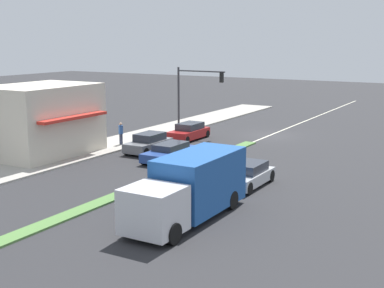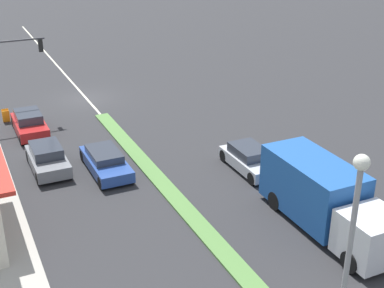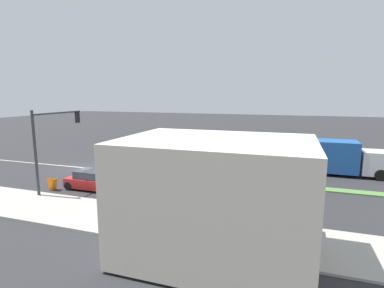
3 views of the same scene
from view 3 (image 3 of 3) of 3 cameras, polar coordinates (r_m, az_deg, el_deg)
The scene contains 12 objects.
ground_plane at distance 23.31m, azimuth 17.14°, elevation -7.72°, with size 160.00×160.00×0.00m, color #2B2B2D.
sidewalk_right at distance 14.89m, azimuth 18.07°, elevation -17.58°, with size 4.00×73.00×0.12m, color #A8A399.
lane_marking_center at distance 29.66m, azimuth -20.26°, elevation -4.22°, with size 0.16×60.00×0.01m, color beige.
building_corner_store at distance 12.49m, azimuth 4.60°, elevation -10.05°, with size 6.13×7.55×4.85m.
traffic_signal_main at distance 22.75m, azimuth -25.29°, elevation 1.44°, with size 4.59×0.34×5.60m.
pedestrian at distance 17.36m, azimuth -10.97°, elevation -9.88°, with size 0.34×0.34×1.71m.
warning_aframe_sign at distance 23.57m, azimuth -25.01°, elevation -6.93°, with size 0.45×0.53×0.84m.
delivery_truck at distance 28.05m, azimuth 25.68°, elevation -2.28°, with size 2.44×7.50×2.87m.
coupe_blue at distance 21.84m, azimuth 2.31°, elevation -6.86°, with size 1.82×4.48×1.18m.
sedan_silver at distance 28.12m, azimuth 12.65°, elevation -3.28°, with size 1.81×3.99×1.31m.
hatchback_red at distance 22.60m, azimuth -18.05°, elevation -6.60°, with size 1.80×4.11×1.36m.
suv_grey at distance 19.80m, azimuth -4.40°, elevation -8.38°, with size 1.82×3.94×1.38m.
Camera 3 is at (22.32, 18.35, 6.71)m, focal length 28.00 mm.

